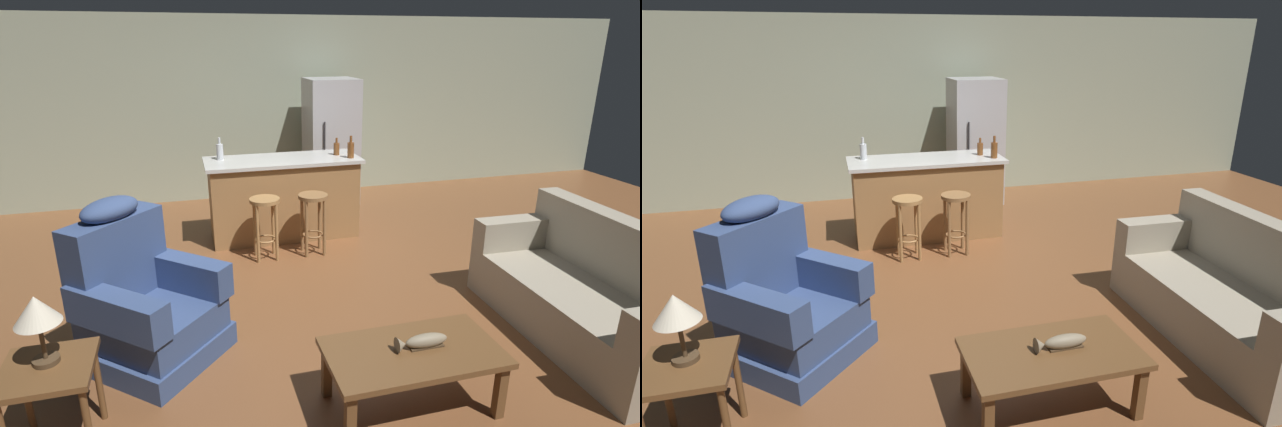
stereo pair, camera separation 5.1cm
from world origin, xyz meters
TOP-DOWN VIEW (x-y plane):
  - ground_plane at (0.00, 0.00)m, footprint 12.00×12.00m
  - back_wall at (0.00, 3.12)m, footprint 12.00×0.05m
  - coffee_table at (0.17, -1.84)m, footprint 1.10×0.60m
  - fish_figurine at (0.23, -1.83)m, footprint 0.34×0.10m
  - couch at (1.88, -1.43)m, footprint 0.89×1.92m
  - recliner_near_lamp at (-1.48, -0.79)m, footprint 1.19×1.19m
  - end_table at (-1.92, -1.64)m, footprint 0.48×0.48m
  - table_lamp at (-1.93, -1.60)m, footprint 0.24×0.24m
  - kitchen_island at (0.00, 1.35)m, footprint 1.80×0.70m
  - bar_stool_left at (-0.33, 0.72)m, footprint 0.32×0.32m
  - bar_stool_right at (0.20, 0.72)m, footprint 0.32×0.32m
  - refrigerator at (0.95, 2.55)m, footprint 0.70×0.69m
  - bottle_tall_green at (0.66, 1.37)m, footprint 0.07×0.07m
  - bottle_short_amber at (-0.70, 1.49)m, footprint 0.08×0.08m
  - bottle_wine_dark at (0.78, 1.17)m, footprint 0.08×0.08m

SIDE VIEW (x-z plane):
  - ground_plane at x=0.00m, z-range 0.00..0.00m
  - couch at x=1.88m, z-range -0.13..0.81m
  - coffee_table at x=0.17m, z-range 0.15..0.57m
  - recliner_near_lamp at x=-1.48m, z-range -0.18..1.02m
  - end_table at x=-1.92m, z-range 0.18..0.74m
  - fish_figurine at x=0.23m, z-range 0.41..0.51m
  - bar_stool_left at x=-0.33m, z-range 0.13..0.81m
  - bar_stool_right at x=0.20m, z-range 0.13..0.81m
  - kitchen_island at x=0.00m, z-range 0.00..0.95m
  - table_lamp at x=-1.93m, z-range 0.66..1.07m
  - refrigerator at x=0.95m, z-range 0.00..1.76m
  - bottle_tall_green at x=0.66m, z-range 0.93..1.13m
  - bottle_short_amber at x=-0.70m, z-range 0.92..1.18m
  - bottle_wine_dark at x=0.78m, z-range 0.92..1.18m
  - back_wall at x=0.00m, z-range 0.00..2.60m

